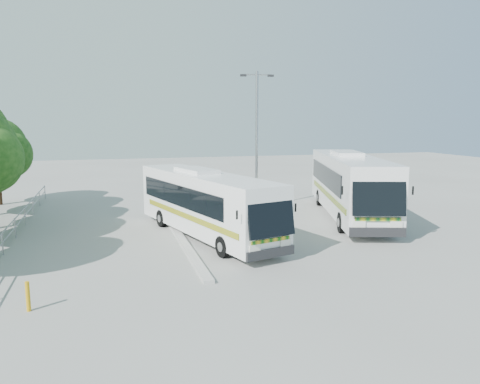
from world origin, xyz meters
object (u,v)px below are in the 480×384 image
object	(u,v)px
coach_main	(206,202)
lamppost	(257,134)
bollard	(28,296)
coach_adjacent	(349,184)

from	to	relation	value
coach_main	lamppost	bearing A→B (deg)	38.16
bollard	coach_adjacent	bearing A→B (deg)	31.43
coach_adjacent	lamppost	distance (m)	6.68
lamppost	bollard	size ratio (longest dim) A/B	9.45
coach_main	bollard	world-z (taller)	coach_main
coach_main	lamppost	world-z (taller)	lamppost
coach_main	coach_adjacent	world-z (taller)	coach_adjacent
coach_adjacent	bollard	size ratio (longest dim) A/B	14.24
coach_main	lamppost	xyz separation A→B (m)	(4.73, 6.46, 3.12)
coach_main	bollard	size ratio (longest dim) A/B	12.37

